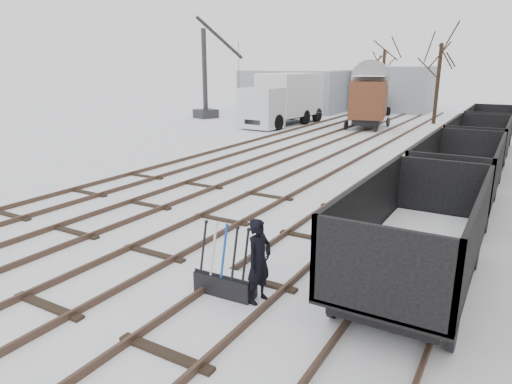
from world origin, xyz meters
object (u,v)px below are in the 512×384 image
ground_frame (225,281)px  crane (207,92)px  panel_van (373,104)px  box_van_wagon (369,98)px  freight_wagon_a (415,252)px  lorry (284,99)px  worker (259,261)px

ground_frame → crane: size_ratio=0.17×
crane → panel_van: bearing=55.1°
ground_frame → box_van_wagon: bearing=98.6°
freight_wagon_a → lorry: lorry is taller
panel_van → worker: bearing=-88.9°
lorry → crane: size_ratio=1.03×
box_van_wagon → lorry: (-6.32, -1.46, -0.21)m
worker → box_van_wagon: box_van_wagon is taller
freight_wagon_a → box_van_wagon: size_ratio=1.03×
worker → panel_van: 35.47m
freight_wagon_a → worker: bearing=-141.9°
ground_frame → freight_wagon_a: bearing=30.2°
worker → lorry: 27.95m
panel_van → crane: (-12.57, -8.38, 1.14)m
ground_frame → lorry: 27.76m
ground_frame → worker: worker is taller
freight_wagon_a → ground_frame: bearing=-147.5°
worker → lorry: lorry is taller
worker → crane: (-20.44, 26.20, 1.38)m
box_van_wagon → lorry: size_ratio=0.62×
ground_frame → freight_wagon_a: 3.97m
ground_frame → box_van_wagon: size_ratio=0.27×
crane → lorry: bearing=13.8°
freight_wagon_a → lorry: 27.45m
lorry → panel_van: 10.47m
ground_frame → panel_van: size_ratio=0.29×
worker → crane: bearing=47.9°
panel_van → ground_frame: bearing=-90.1°
ground_frame → freight_wagon_a: freight_wagon_a is taller
ground_frame → crane: 32.92m
worker → freight_wagon_a: 3.25m
lorry → crane: 8.29m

